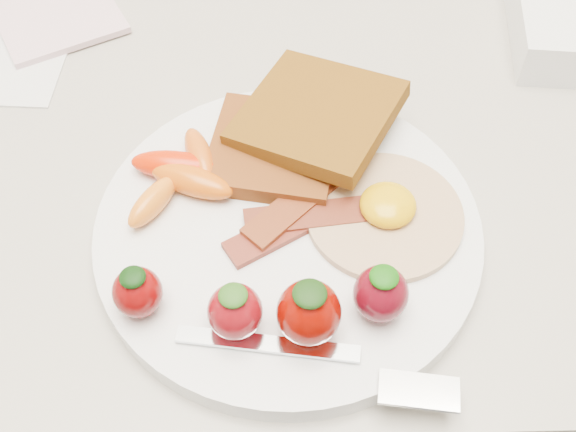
{
  "coord_description": "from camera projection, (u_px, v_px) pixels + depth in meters",
  "views": [
    {
      "loc": [
        0.01,
        1.25,
        1.33
      ],
      "look_at": [
        0.01,
        1.54,
        0.93
      ],
      "focal_mm": 45.0,
      "sensor_mm": 36.0,
      "label": 1
    }
  ],
  "objects": [
    {
      "name": "counter",
      "position": [
        276.0,
        332.0,
        0.97
      ],
      "size": [
        2.0,
        0.6,
        0.9
      ],
      "primitive_type": "cube",
      "color": "gray",
      "rests_on": "ground"
    },
    {
      "name": "plate",
      "position": [
        288.0,
        232.0,
        0.51
      ],
      "size": [
        0.27,
        0.27,
        0.02
      ],
      "primitive_type": "cylinder",
      "color": "silver",
      "rests_on": "counter"
    },
    {
      "name": "toast_lower",
      "position": [
        274.0,
        149.0,
        0.53
      ],
      "size": [
        0.11,
        0.11,
        0.01
      ],
      "primitive_type": "cube",
      "rotation": [
        0.0,
        0.0,
        -0.2
      ],
      "color": "#4D2509",
      "rests_on": "plate"
    },
    {
      "name": "toast_upper",
      "position": [
        317.0,
        115.0,
        0.53
      ],
      "size": [
        0.14,
        0.14,
        0.02
      ],
      "primitive_type": "cube",
      "rotation": [
        0.0,
        -0.1,
        -0.5
      ],
      "color": "#4E2E05",
      "rests_on": "toast_lower"
    },
    {
      "name": "fried_egg",
      "position": [
        385.0,
        212.0,
        0.5
      ],
      "size": [
        0.14,
        0.14,
        0.02
      ],
      "color": "beige",
      "rests_on": "plate"
    },
    {
      "name": "bacon_strips",
      "position": [
        296.0,
        216.0,
        0.5
      ],
      "size": [
        0.11,
        0.09,
        0.01
      ],
      "color": "#4D1D0B",
      "rests_on": "plate"
    },
    {
      "name": "baby_carrots",
      "position": [
        181.0,
        174.0,
        0.52
      ],
      "size": [
        0.08,
        0.1,
        0.02
      ],
      "color": "red",
      "rests_on": "plate"
    },
    {
      "name": "strawberries",
      "position": [
        279.0,
        303.0,
        0.44
      ],
      "size": [
        0.18,
        0.06,
        0.05
      ],
      "color": "#640505",
      "rests_on": "plate"
    },
    {
      "name": "fork",
      "position": [
        335.0,
        365.0,
        0.44
      ],
      "size": [
        0.17,
        0.06,
        0.0
      ],
      "color": "white",
      "rests_on": "plate"
    },
    {
      "name": "notepad",
      "position": [
        49.0,
        0.0,
        0.67
      ],
      "size": [
        0.16,
        0.18,
        0.01
      ],
      "primitive_type": "cube",
      "rotation": [
        0.0,
        0.0,
        0.47
      ],
      "color": "beige",
      "rests_on": "paper_sheet"
    }
  ]
}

